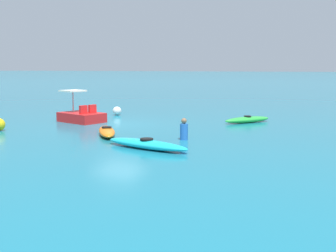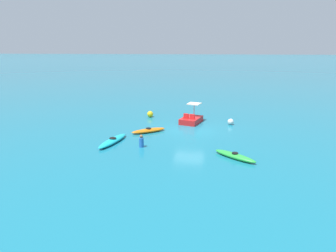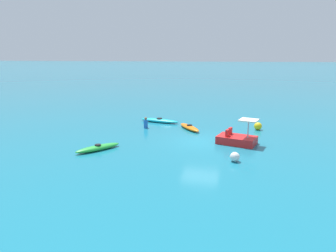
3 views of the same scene
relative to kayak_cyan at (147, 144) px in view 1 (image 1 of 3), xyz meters
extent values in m
plane|color=#19728C|center=(-5.12, -4.25, -0.16)|extent=(600.00, 600.00, 0.00)
ellipsoid|color=#19B7C6|center=(0.00, 0.00, 0.00)|extent=(1.39, 3.58, 0.32)
cylinder|color=black|center=(0.00, 0.00, 0.18)|extent=(0.56, 0.56, 0.05)
ellipsoid|color=orange|center=(-1.93, -2.93, 0.00)|extent=(2.69, 2.22, 0.32)
cylinder|color=black|center=(-1.93, -2.93, 0.18)|extent=(0.59, 0.59, 0.05)
ellipsoid|color=green|center=(-8.44, 1.61, 0.00)|extent=(2.66, 2.20, 0.32)
cylinder|color=black|center=(-8.44, 1.61, 0.18)|extent=(0.54, 0.54, 0.05)
cube|color=red|center=(-5.05, -6.55, 0.09)|extent=(2.09, 2.71, 0.50)
cube|color=red|center=(-4.61, -6.10, 0.56)|extent=(0.47, 0.27, 0.44)
cube|color=red|center=(-5.19, -5.94, 0.56)|extent=(0.47, 0.27, 0.44)
cylinder|color=#B2B2B7|center=(-5.24, -7.22, 0.89)|extent=(0.08, 0.08, 1.10)
cube|color=silver|center=(-5.24, -7.22, 1.48)|extent=(1.36, 1.36, 0.08)
sphere|color=white|center=(-8.54, -6.49, 0.10)|extent=(0.53, 0.53, 0.53)
cylinder|color=blue|center=(-2.24, 0.52, 0.16)|extent=(0.41, 0.41, 0.65)
sphere|color=#8C6647|center=(-2.24, 0.52, 0.61)|extent=(0.22, 0.22, 0.22)
camera|label=1|loc=(12.81, 6.69, 2.71)|focal=43.83mm
camera|label=2|loc=(-7.06, 18.27, 6.38)|focal=30.21mm
camera|label=3|loc=(-24.23, -6.48, 5.40)|focal=31.86mm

